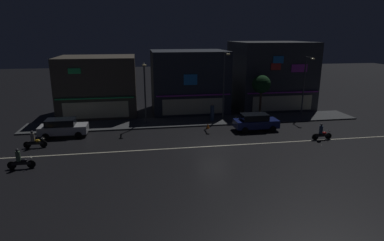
% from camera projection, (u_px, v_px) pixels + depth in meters
% --- Properties ---
extents(ground_plane, '(140.00, 140.00, 0.00)m').
position_uv_depth(ground_plane, '(213.00, 146.00, 27.62)').
color(ground_plane, black).
extents(lane_divider_stripe, '(34.01, 0.16, 0.01)m').
position_uv_depth(lane_divider_stripe, '(213.00, 146.00, 27.62)').
color(lane_divider_stripe, beige).
rests_on(lane_divider_stripe, ground).
extents(sidewalk_far, '(35.80, 3.84, 0.14)m').
position_uv_depth(sidewalk_far, '(197.00, 121.00, 35.21)').
color(sidewalk_far, '#424447').
rests_on(sidewalk_far, ground).
extents(storefront_left_block, '(8.66, 7.51, 6.78)m').
position_uv_depth(storefront_left_block, '(98.00, 86.00, 37.95)').
color(storefront_left_block, '#4C443A').
rests_on(storefront_left_block, ground).
extents(storefront_center_block, '(9.29, 8.50, 8.32)m').
position_uv_depth(storefront_center_block, '(270.00, 75.00, 41.67)').
color(storefront_center_block, '#383A3F').
rests_on(storefront_center_block, ground).
extents(storefront_right_block, '(8.90, 7.14, 7.36)m').
position_uv_depth(storefront_right_block, '(189.00, 81.00, 39.42)').
color(storefront_right_block, '#2D333D').
rests_on(storefront_right_block, ground).
extents(streetlamp_west, '(0.44, 1.64, 6.37)m').
position_uv_depth(streetlamp_west, '(145.00, 88.00, 33.08)').
color(streetlamp_west, '#47494C').
rests_on(streetlamp_west, sidewalk_far).
extents(streetlamp_mid, '(0.44, 1.64, 7.31)m').
position_uv_depth(streetlamp_mid, '(224.00, 80.00, 34.78)').
color(streetlamp_mid, '#47494C').
rests_on(streetlamp_mid, sidewalk_far).
extents(streetlamp_east, '(0.44, 1.64, 6.72)m').
position_uv_depth(streetlamp_east, '(305.00, 81.00, 36.58)').
color(streetlamp_east, '#47494C').
rests_on(streetlamp_east, sidewalk_far).
extents(pedestrian_on_sidewalk, '(0.41, 0.41, 1.86)m').
position_uv_depth(pedestrian_on_sidewalk, '(212.00, 113.00, 35.12)').
color(pedestrian_on_sidewalk, '#334766').
rests_on(pedestrian_on_sidewalk, sidewalk_far).
extents(street_tree, '(2.06, 2.06, 4.77)m').
position_uv_depth(street_tree, '(261.00, 85.00, 35.83)').
color(street_tree, '#473323').
rests_on(street_tree, sidewalk_far).
extents(parked_car_near_kerb, '(4.30, 1.98, 1.67)m').
position_uv_depth(parked_car_near_kerb, '(256.00, 122.00, 32.00)').
color(parked_car_near_kerb, navy).
rests_on(parked_car_near_kerb, ground).
extents(parked_car_trailing, '(4.30, 1.98, 1.67)m').
position_uv_depth(parked_car_trailing, '(63.00, 127.00, 30.09)').
color(parked_car_trailing, silver).
rests_on(parked_car_trailing, ground).
extents(motorcycle_lead, '(1.90, 0.60, 1.52)m').
position_uv_depth(motorcycle_lead, '(20.00, 160.00, 22.88)').
color(motorcycle_lead, black).
rests_on(motorcycle_lead, ground).
extents(motorcycle_following, '(1.90, 0.60, 1.52)m').
position_uv_depth(motorcycle_following, '(34.00, 141.00, 27.08)').
color(motorcycle_following, black).
rests_on(motorcycle_following, ground).
extents(motorcycle_opposite_lane, '(1.90, 0.60, 1.52)m').
position_uv_depth(motorcycle_opposite_lane, '(322.00, 133.00, 29.16)').
color(motorcycle_opposite_lane, black).
rests_on(motorcycle_opposite_lane, ground).
extents(traffic_cone, '(0.36, 0.36, 0.55)m').
position_uv_depth(traffic_cone, '(208.00, 126.00, 32.78)').
color(traffic_cone, orange).
rests_on(traffic_cone, ground).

